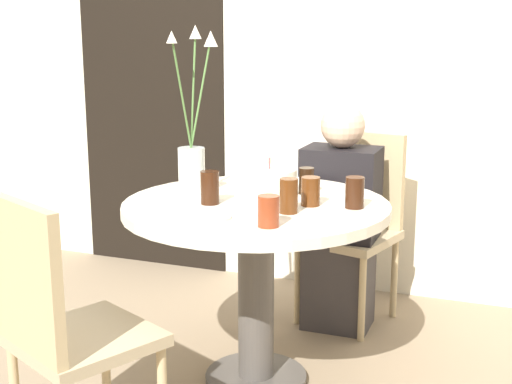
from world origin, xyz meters
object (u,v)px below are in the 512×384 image
object	(u,v)px
chair_far_back	(61,321)
side_plate	(208,217)
drink_glass_2	(210,188)
drink_glass_5	(311,191)
drink_glass_0	(307,181)
drink_glass_3	(355,193)
birthday_cake	(268,181)
drink_glass_1	(289,196)
person_boy	(340,225)
chair_near_front	(356,216)
flower_vase	(193,147)
drink_glass_4	(268,211)

from	to	relation	value
chair_far_back	side_plate	size ratio (longest dim) A/B	5.54
drink_glass_2	drink_glass_5	bearing A→B (deg)	16.95
drink_glass_5	drink_glass_0	bearing A→B (deg)	111.44
chair_far_back	drink_glass_3	bearing A→B (deg)	-106.83
birthday_cake	drink_glass_1	distance (m)	0.31
birthday_cake	drink_glass_3	distance (m)	0.39
side_plate	drink_glass_2	bearing A→B (deg)	112.97
person_boy	chair_near_front	bearing A→B (deg)	75.64
birthday_cake	side_plate	world-z (taller)	birthday_cake
flower_vase	drink_glass_1	bearing A→B (deg)	-20.94
side_plate	drink_glass_5	world-z (taller)	drink_glass_5
side_plate	drink_glass_4	world-z (taller)	drink_glass_4
side_plate	drink_glass_3	size ratio (longest dim) A/B	1.40
side_plate	drink_glass_1	xyz separation A→B (m)	(0.24, 0.17, 0.06)
drink_glass_1	person_boy	size ratio (longest dim) A/B	0.12
drink_glass_2	side_plate	bearing A→B (deg)	-67.03
chair_far_back	birthday_cake	distance (m)	1.01
drink_glass_0	birthday_cake	bearing A→B (deg)	-158.68
side_plate	drink_glass_1	size ratio (longest dim) A/B	1.30
drink_glass_3	drink_glass_5	size ratio (longest dim) A/B	1.07
flower_vase	person_boy	distance (m)	0.86
drink_glass_2	drink_glass_4	distance (m)	0.38
birthday_cake	drink_glass_5	size ratio (longest dim) A/B	2.01
chair_near_front	side_plate	distance (m)	1.14
birthday_cake	side_plate	size ratio (longest dim) A/B	1.34
chair_near_front	drink_glass_2	bearing A→B (deg)	-97.63
drink_glass_3	chair_near_front	bearing A→B (deg)	102.03
chair_far_back	chair_near_front	bearing A→B (deg)	-84.57
drink_glass_2	birthday_cake	bearing A→B (deg)	57.33
drink_glass_0	drink_glass_3	bearing A→B (deg)	-33.91
chair_near_front	drink_glass_3	bearing A→B (deg)	-63.61
side_plate	drink_glass_5	bearing A→B (deg)	47.23
drink_glass_4	birthday_cake	bearing A→B (deg)	109.99
chair_near_front	drink_glass_5	size ratio (longest dim) A/B	8.35
person_boy	side_plate	bearing A→B (deg)	-104.44
birthday_cake	drink_glass_4	size ratio (longest dim) A/B	2.05
drink_glass_4	drink_glass_3	bearing A→B (deg)	59.33
chair_near_front	drink_glass_3	world-z (taller)	chair_near_front
chair_far_back	birthday_cake	size ratio (longest dim) A/B	4.15
chair_near_front	chair_far_back	world-z (taller)	same
drink_glass_3	chair_far_back	bearing A→B (deg)	-132.04
drink_glass_4	drink_glass_5	world-z (taller)	drink_glass_5
chair_near_front	person_boy	bearing A→B (deg)	-90.00
drink_glass_2	flower_vase	bearing A→B (deg)	133.00
drink_glass_0	drink_glass_3	distance (m)	0.28
drink_glass_0	drink_glass_5	world-z (taller)	drink_glass_5
birthday_cake	drink_glass_0	size ratio (longest dim) A/B	2.05
birthday_cake	drink_glass_2	size ratio (longest dim) A/B	1.74
drink_glass_0	person_boy	bearing A→B (deg)	86.18
side_plate	drink_glass_3	xyz separation A→B (m)	(0.44, 0.32, 0.05)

